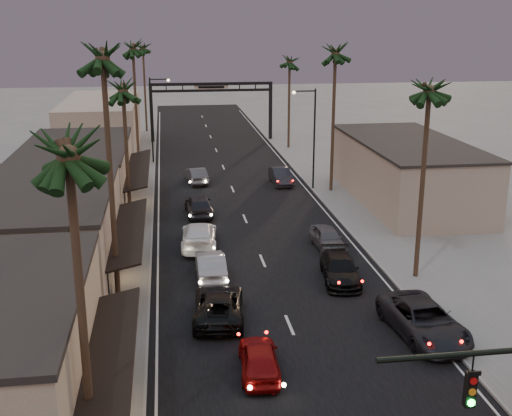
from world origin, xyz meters
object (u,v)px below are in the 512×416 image
object	(u,v)px
arch	(211,97)
palm_far	(143,45)
oncoming_pickup	(219,305)
streetlight_left	(154,113)
curbside_black	(340,269)
palm_rc	(290,58)
oncoming_red	(259,358)
palm_lc	(123,84)
streetlight_right	(311,131)
palm_ra	(430,83)
palm_lb	(102,50)
oncoming_silver	(211,265)
palm_ld	(133,44)
palm_la	(67,141)
palm_rb	(336,48)
curbside_near	(424,320)

from	to	relation	value
arch	palm_far	size ratio (longest dim) A/B	1.15
palm_far	oncoming_pickup	distance (m)	58.94
streetlight_left	curbside_black	distance (m)	35.81
palm_rc	oncoming_pickup	distance (m)	46.42
palm_rc	oncoming_pickup	size ratio (longest dim) A/B	2.27
oncoming_red	curbside_black	distance (m)	11.32
palm_lc	oncoming_pickup	bearing A→B (deg)	-71.93
palm_lc	oncoming_pickup	world-z (taller)	palm_lc
streetlight_right	streetlight_left	distance (m)	18.99
streetlight_right	palm_ra	world-z (taller)	palm_ra
palm_ra	streetlight_right	bearing A→B (deg)	94.57
palm_far	oncoming_red	size ratio (longest dim) A/B	3.16
palm_lb	palm_lc	world-z (taller)	palm_lb
streetlight_left	palm_lb	bearing A→B (deg)	-92.67
streetlight_right	streetlight_left	bearing A→B (deg)	136.79
oncoming_silver	palm_lb	bearing A→B (deg)	35.88
palm_lc	oncoming_red	xyz separation A→B (m)	(6.43, -21.26, -9.76)
palm_far	streetlight_left	bearing A→B (deg)	-86.05
curbside_black	palm_lb	bearing A→B (deg)	-162.74
palm_ld	oncoming_red	bearing A→B (deg)	-80.93
palm_ld	oncoming_pickup	distance (m)	37.03
palm_lc	palm_ld	world-z (taller)	palm_ld
streetlight_right	streetlight_left	xyz separation A→B (m)	(-13.84, 13.00, 0.00)
arch	palm_ra	world-z (taller)	palm_ra
streetlight_left	palm_far	xyz separation A→B (m)	(-1.38, 20.00, 6.11)
palm_lb	palm_rc	distance (m)	45.48
palm_la	palm_lc	bearing A→B (deg)	90.00
oncoming_silver	oncoming_red	bearing A→B (deg)	96.54
streetlight_right	palm_rc	distance (m)	19.75
palm_ld	palm_rb	xyz separation A→B (m)	(17.20, -11.00, 0.00)
palm_ld	palm_ra	size ratio (longest dim) A/B	1.08
palm_lb	palm_far	bearing A→B (deg)	89.69
palm_ra	palm_rb	xyz separation A→B (m)	(0.00, 20.00, 0.97)
palm_rc	palm_lc	bearing A→B (deg)	-121.56
streetlight_left	oncoming_red	size ratio (longest dim) A/B	2.16
palm_ld	oncoming_silver	world-z (taller)	palm_ld
palm_ra	oncoming_pickup	size ratio (longest dim) A/B	2.45
palm_lb	oncoming_pickup	world-z (taller)	palm_lb
streetlight_right	oncoming_silver	xyz separation A→B (m)	(-10.39, -19.26, -4.55)
palm_lb	curbside_near	size ratio (longest dim) A/B	2.54
streetlight_right	curbside_black	xyz separation A→B (m)	(-2.90, -20.78, -4.60)
palm_rc	oncoming_silver	xyz separation A→B (m)	(-12.07, -38.26, -9.69)
palm_rb	oncoming_pickup	size ratio (longest dim) A/B	2.64
palm_la	palm_rc	bearing A→B (deg)	72.63
palm_la	oncoming_red	size ratio (longest dim) A/B	3.16
palm_lb	palm_rc	xyz separation A→B (m)	(17.20, 42.00, -2.92)
streetlight_right	palm_ra	bearing A→B (deg)	-85.43
palm_far	curbside_near	size ratio (longest dim) A/B	2.21
palm_lc	palm_ld	distance (m)	19.10
palm_ld	palm_lc	bearing A→B (deg)	-90.00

